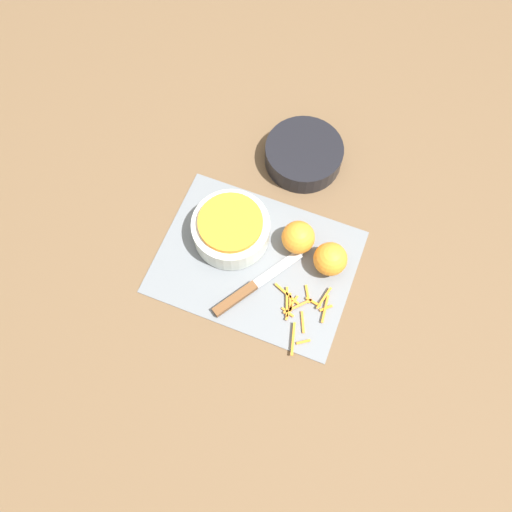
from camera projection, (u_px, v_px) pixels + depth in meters
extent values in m
plane|color=brown|center=(256.00, 262.00, 1.16)|extent=(4.00, 4.00, 0.00)
cube|color=slate|center=(256.00, 261.00, 1.16)|extent=(0.45, 0.33, 0.01)
cylinder|color=silver|center=(231.00, 230.00, 1.15)|extent=(0.18, 0.18, 0.06)
cylinder|color=orange|center=(230.00, 223.00, 1.12)|extent=(0.15, 0.15, 0.02)
cylinder|color=black|center=(304.00, 155.00, 1.24)|extent=(0.19, 0.19, 0.06)
cube|color=brown|center=(235.00, 299.00, 1.11)|extent=(0.08, 0.11, 0.02)
cube|color=#B2B2B7|center=(278.00, 270.00, 1.14)|extent=(0.09, 0.12, 0.00)
sphere|color=orange|center=(330.00, 259.00, 1.11)|extent=(0.08, 0.08, 0.08)
sphere|color=orange|center=(298.00, 237.00, 1.13)|extent=(0.08, 0.08, 0.08)
cube|color=orange|center=(294.00, 302.00, 1.11)|extent=(0.01, 0.03, 0.00)
cube|color=orange|center=(308.00, 294.00, 1.12)|extent=(0.03, 0.04, 0.00)
cube|color=orange|center=(326.00, 308.00, 1.11)|extent=(0.03, 0.02, 0.00)
cube|color=orange|center=(313.00, 302.00, 1.11)|extent=(0.04, 0.01, 0.00)
cube|color=orange|center=(287.00, 294.00, 1.12)|extent=(0.07, 0.03, 0.00)
cube|color=orange|center=(303.00, 322.00, 1.10)|extent=(0.02, 0.05, 0.00)
cube|color=orange|center=(287.00, 302.00, 1.11)|extent=(0.03, 0.07, 0.00)
cube|color=orange|center=(293.00, 339.00, 1.08)|extent=(0.02, 0.07, 0.00)
cube|color=orange|center=(288.00, 312.00, 1.11)|extent=(0.03, 0.01, 0.00)
cube|color=orange|center=(290.00, 311.00, 1.10)|extent=(0.01, 0.05, 0.00)
cube|color=orange|center=(324.00, 298.00, 1.11)|extent=(0.02, 0.06, 0.00)
cube|color=orange|center=(325.00, 309.00, 1.10)|extent=(0.01, 0.07, 0.00)
cube|color=orange|center=(303.00, 342.00, 1.08)|extent=(0.03, 0.02, 0.00)
cube|color=orange|center=(290.00, 302.00, 1.11)|extent=(0.02, 0.04, 0.00)
cube|color=orange|center=(298.00, 306.00, 1.11)|extent=(0.05, 0.06, 0.00)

